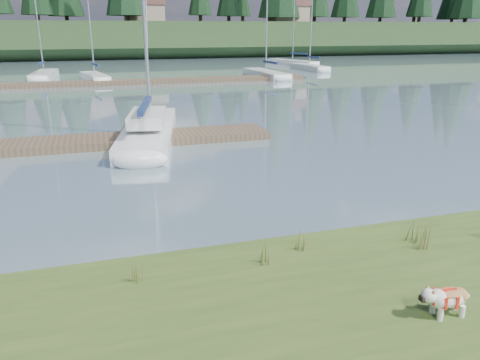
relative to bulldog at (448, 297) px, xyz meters
name	(u,v)px	position (x,y,z in m)	size (l,w,h in m)	color
ground	(128,84)	(-1.92, 34.70, -0.64)	(200.00, 200.00, 0.00)	gray
ridge	(107,40)	(-1.92, 77.70, 1.86)	(200.00, 20.00, 5.00)	#1D3017
bulldog	(448,297)	(0.00, 0.00, 0.00)	(0.78, 0.36, 0.47)	silver
sailboat_main	(150,125)	(-2.46, 15.00, -0.22)	(3.62, 9.59, 13.47)	silver
dock_near	(63,144)	(-5.92, 13.70, -0.49)	(16.00, 2.00, 0.30)	#4C3D2C
dock_far	(153,81)	(0.08, 34.70, -0.49)	(26.00, 2.20, 0.30)	#4C3D2C
sailboat_bg_1	(45,74)	(-8.76, 42.37, -0.31)	(2.10, 8.33, 12.27)	silver
sailboat_bg_2	(93,76)	(-4.57, 38.85, -0.31)	(2.69, 7.29, 10.84)	silver
sailboat_bg_3	(263,73)	(10.67, 37.52, -0.32)	(2.07, 8.76, 12.69)	silver
sailboat_bg_4	(307,67)	(17.75, 43.10, -0.32)	(1.78, 7.50, 11.04)	silver
sailboat_bg_5	(288,62)	(18.83, 50.79, -0.32)	(4.34, 8.80, 12.36)	silver
weed_0	(265,251)	(-1.97, 2.23, -0.05)	(0.17, 0.14, 0.59)	#475B23
weed_1	(303,240)	(-1.11, 2.52, -0.10)	(0.17, 0.14, 0.47)	#475B23
weed_2	(425,235)	(1.08, 1.89, 0.00)	(0.17, 0.14, 0.69)	#475B23
weed_3	(137,270)	(-4.18, 2.27, -0.09)	(0.17, 0.14, 0.49)	#475B23
weed_4	(414,233)	(1.09, 2.20, -0.09)	(0.17, 0.14, 0.47)	#475B23
mud_lip	(252,256)	(-1.92, 3.10, -0.57)	(60.00, 0.50, 0.14)	#33281C
house_1	(144,8)	(4.08, 75.70, 6.67)	(6.30, 5.30, 4.65)	gray
house_2	(288,10)	(28.08, 73.70, 6.67)	(6.30, 5.30, 4.65)	gray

